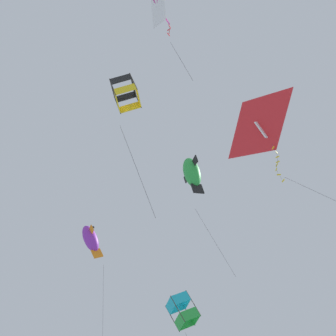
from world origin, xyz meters
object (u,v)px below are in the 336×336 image
Objects in this scene: kite_box_upper_right at (183,311)px; kite_diamond_near_right at (158,8)px; kite_fish_mid_left at (91,239)px; kite_fish_highest at (192,173)px; kite_box_low_drifter at (125,94)px; kite_delta_far_centre at (260,126)px.

kite_box_upper_right is 0.88× the size of kite_diamond_near_right.
kite_box_upper_right is 15.79m from kite_diamond_near_right.
kite_fish_mid_left is (3.00, 12.31, -3.54)m from kite_diamond_near_right.
kite_fish_highest is 1.16× the size of kite_box_low_drifter.
kite_delta_far_centre is at bearing 130.08° from kite_box_low_drifter.
kite_box_low_drifter is (-7.08, 0.10, -2.98)m from kite_delta_far_centre.
kite_fish_highest reaches higher than kite_box_low_drifter.
kite_diamond_near_right reaches higher than kite_delta_far_centre.
kite_diamond_near_right is at bearing 57.39° from kite_box_low_drifter.
kite_delta_far_centre is (-1.97, -9.95, 4.22)m from kite_box_upper_right.
kite_box_upper_right is at bearing 178.29° from kite_box_low_drifter.
kite_diamond_near_right is (-6.04, -6.29, 1.72)m from kite_fish_highest.
kite_fish_mid_left is at bearing -83.20° from kite_box_upper_right.
kite_fish_mid_left is (-3.63, 10.92, -0.92)m from kite_delta_far_centre.
kite_diamond_near_right is at bearing -1.73° from kite_fish_mid_left.
kite_box_upper_right is 10.98m from kite_delta_far_centre.
kite_box_low_drifter is (-3.45, -10.82, -2.07)m from kite_fish_mid_left.
kite_delta_far_centre is at bearing 101.44° from kite_diamond_near_right.
kite_delta_far_centre is 11.54m from kite_fish_mid_left.
kite_box_upper_right is 6.58m from kite_fish_mid_left.
kite_diamond_near_right is 13.15m from kite_fish_mid_left.
kite_fish_highest is at bearing 38.73° from kite_fish_mid_left.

